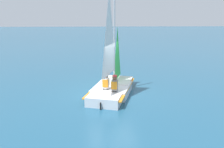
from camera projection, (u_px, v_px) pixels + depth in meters
ground_plane at (112, 94)px, 10.87m from camera, size 260.00×260.00×0.00m
sailboat_main at (112, 82)px, 10.69m from camera, size 2.88×4.20×5.07m
sailor_helm at (106, 85)px, 10.22m from camera, size 0.38×0.41×1.16m
sailor_crew at (115, 87)px, 9.91m from camera, size 0.38×0.41×1.16m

